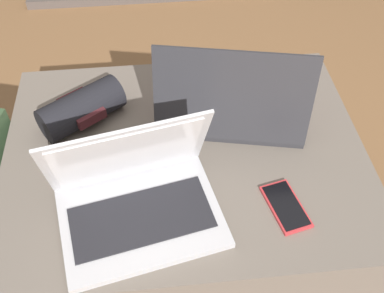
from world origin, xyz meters
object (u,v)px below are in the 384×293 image
at_px(laptop_near, 136,196).
at_px(laptop_far, 231,104).
at_px(wrist_brace, 82,108).
at_px(cell_phone, 286,206).

distance_m(laptop_near, laptop_far, 0.36).
distance_m(laptop_far, wrist_brace, 0.39).
xyz_separation_m(laptop_far, wrist_brace, (-0.38, 0.03, -0.01)).
bearing_deg(laptop_far, laptop_near, 58.57).
xyz_separation_m(laptop_near, wrist_brace, (-0.13, 0.30, -0.01)).
relative_size(laptop_far, cell_phone, 2.87).
height_order(cell_phone, wrist_brace, wrist_brace).
distance_m(laptop_near, wrist_brace, 0.33).
relative_size(laptop_far, wrist_brace, 1.80).
distance_m(cell_phone, wrist_brace, 0.57).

